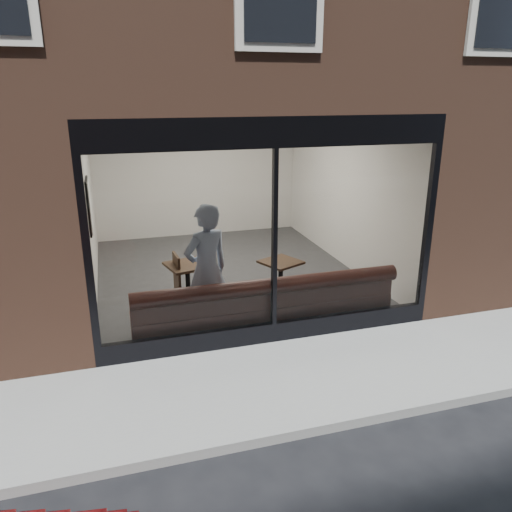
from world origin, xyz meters
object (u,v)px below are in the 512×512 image
object	(u,v)px
cafe_table_right	(281,262)
cafe_chair_left	(167,296)
banquette	(265,316)
person	(207,270)
cafe_table_left	(187,265)

from	to	relation	value
cafe_table_right	cafe_chair_left	world-z (taller)	cafe_table_right
cafe_table_right	cafe_chair_left	xyz separation A→B (m)	(-1.92, 0.26, -0.50)
cafe_table_right	cafe_chair_left	distance (m)	2.00
banquette	person	distance (m)	1.16
person	cafe_chair_left	bearing A→B (deg)	-84.65
cafe_table_right	banquette	bearing A→B (deg)	-121.92
person	cafe_table_left	bearing A→B (deg)	-103.89
cafe_table_left	cafe_chair_left	distance (m)	0.62
banquette	person	bearing A→B (deg)	168.69
person	cafe_table_left	size ratio (longest dim) A/B	3.09
person	cafe_chair_left	world-z (taller)	person
banquette	cafe_table_right	xyz separation A→B (m)	(0.57, 0.91, 0.52)
person	cafe_chair_left	size ratio (longest dim) A/B	4.71
cafe_table_left	banquette	bearing A→B (deg)	-50.67
cafe_table_right	person	bearing A→B (deg)	-152.51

